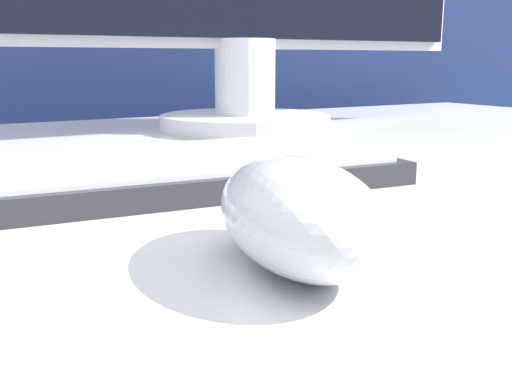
% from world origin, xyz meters
% --- Properties ---
extents(computer_mouse_near, '(0.09, 0.13, 0.05)m').
position_xyz_m(computer_mouse_near, '(0.05, -0.12, 0.76)').
color(computer_mouse_near, silver).
rests_on(computer_mouse_near, desk).
extents(keyboard, '(0.40, 0.16, 0.02)m').
position_xyz_m(keyboard, '(0.03, 0.06, 0.74)').
color(keyboard, '#28282D').
rests_on(keyboard, desk).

